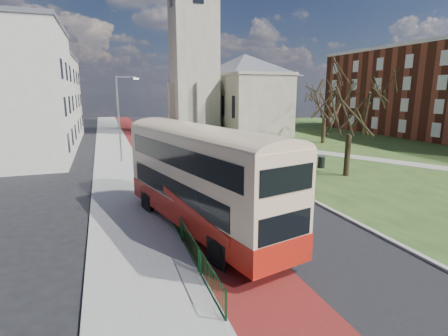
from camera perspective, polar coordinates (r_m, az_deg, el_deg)
name	(u,v)px	position (r m, az deg, el deg)	size (l,w,h in m)	color
ground	(228,220)	(18.85, 0.68, -8.52)	(160.00, 160.00, 0.00)	black
road_carriageway	(178,155)	(37.92, -7.46, 2.11)	(9.00, 120.00, 0.01)	black
bus_lane	(153,157)	(37.48, -11.50, 1.84)	(3.40, 120.00, 0.01)	#591414
pavement_west	(115,158)	(37.17, -17.31, 1.52)	(4.00, 120.00, 0.12)	gray
kerb_west	(136,157)	(37.28, -14.25, 1.74)	(0.25, 120.00, 0.13)	#999993
kerb_east	(214,149)	(40.95, -1.72, 3.06)	(0.25, 80.00, 0.13)	#999993
grass_green	(354,142)	(50.54, 20.40, 4.03)	(40.00, 80.00, 0.04)	#2C4819
footpath	(385,161)	(37.75, 24.81, 1.08)	(2.20, 36.00, 0.03)	#9E998C
pedestrian_railing	(160,195)	(21.68, -10.33, -4.35)	(0.07, 24.00, 1.12)	#0C3717
gothic_church	(222,50)	(57.97, -0.39, 18.78)	(16.38, 18.00, 40.00)	gray
street_block_near	(11,94)	(39.38, -31.46, 10.33)	(10.30, 14.30, 13.00)	beige
street_block_far	(39,98)	(55.15, -27.96, 10.01)	(10.30, 16.30, 11.50)	beige
streetlamp	(120,114)	(34.66, -16.58, 8.38)	(2.13, 0.18, 8.00)	gray
bus	(201,174)	(16.77, -3.81, -1.04)	(5.49, 12.22, 4.98)	#A51A0F
winter_tree_near	(352,101)	(29.27, 20.10, 10.26)	(7.76, 7.76, 8.61)	#2C2516
winter_tree_far	(325,98)	(47.57, 16.23, 10.98)	(6.75, 6.75, 8.50)	#312718
litter_bin	(321,162)	(32.34, 15.61, 0.99)	(0.82, 0.82, 1.06)	black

